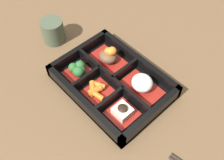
% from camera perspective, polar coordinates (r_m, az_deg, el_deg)
% --- Properties ---
extents(ground_plane, '(3.00, 3.00, 0.00)m').
position_cam_1_polar(ground_plane, '(0.68, 0.00, -1.26)').
color(ground_plane, brown).
extents(bento_base, '(0.28, 0.21, 0.01)m').
position_cam_1_polar(bento_base, '(0.68, 0.00, -1.02)').
color(bento_base, black).
rests_on(bento_base, ground_plane).
extents(bento_rim, '(0.28, 0.21, 0.04)m').
position_cam_1_polar(bento_rim, '(0.67, -0.13, -0.34)').
color(bento_rim, black).
rests_on(bento_rim, ground_plane).
extents(bowl_stew, '(0.11, 0.07, 0.05)m').
position_cam_1_polar(bowl_stew, '(0.71, -0.75, 5.17)').
color(bowl_stew, maroon).
rests_on(bowl_stew, bento_base).
extents(bowl_rice, '(0.11, 0.07, 0.05)m').
position_cam_1_polar(bowl_rice, '(0.65, 6.54, -0.91)').
color(bowl_rice, maroon).
rests_on(bowl_rice, bento_base).
extents(bowl_greens, '(0.06, 0.07, 0.03)m').
position_cam_1_polar(bowl_greens, '(0.69, -7.43, 2.18)').
color(bowl_greens, maroon).
rests_on(bowl_greens, bento_base).
extents(bowl_carrots, '(0.07, 0.07, 0.02)m').
position_cam_1_polar(bowl_carrots, '(0.65, -3.38, -2.25)').
color(bowl_carrots, maroon).
rests_on(bowl_carrots, bento_base).
extents(bowl_tofu, '(0.07, 0.07, 0.03)m').
position_cam_1_polar(bowl_tofu, '(0.62, 2.26, -6.96)').
color(bowl_tofu, maroon).
rests_on(bowl_tofu, bento_base).
extents(tea_cup, '(0.06, 0.06, 0.07)m').
position_cam_1_polar(tea_cup, '(0.79, -12.75, 10.45)').
color(tea_cup, '#424C38').
rests_on(tea_cup, ground_plane).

